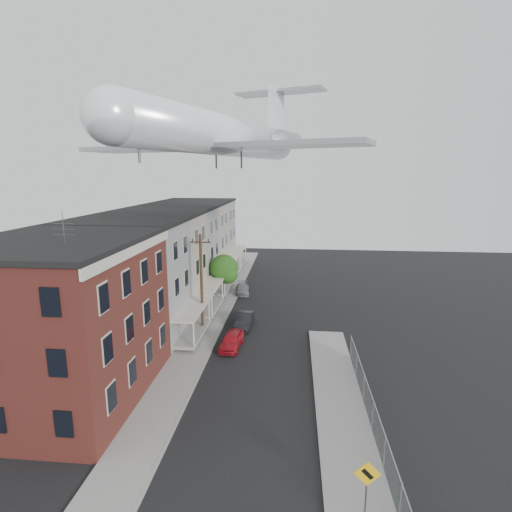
% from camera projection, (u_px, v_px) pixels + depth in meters
% --- Properties ---
extents(ground, '(120.00, 120.00, 0.00)m').
position_uv_depth(ground, '(235.00, 491.00, 18.07)').
color(ground, black).
rests_on(ground, ground).
extents(sidewalk_left, '(3.00, 62.00, 0.12)m').
position_uv_depth(sidewalk_left, '(217.00, 310.00, 41.97)').
color(sidewalk_left, gray).
rests_on(sidewalk_left, ground).
extents(sidewalk_right, '(3.00, 26.00, 0.12)m').
position_uv_depth(sidewalk_right, '(342.00, 418.00, 23.39)').
color(sidewalk_right, gray).
rests_on(sidewalk_right, ground).
extents(curb_left, '(0.15, 62.00, 0.14)m').
position_uv_depth(curb_left, '(230.00, 310.00, 41.83)').
color(curb_left, gray).
rests_on(curb_left, ground).
extents(curb_right, '(0.15, 26.00, 0.14)m').
position_uv_depth(curb_right, '(318.00, 416.00, 23.52)').
color(curb_right, gray).
rests_on(curb_right, ground).
extents(corner_building, '(10.31, 12.30, 12.15)m').
position_uv_depth(corner_building, '(61.00, 319.00, 24.98)').
color(corner_building, '#381211').
rests_on(corner_building, ground).
extents(row_house_a, '(11.98, 7.00, 10.30)m').
position_uv_depth(row_house_a, '(125.00, 280.00, 34.24)').
color(row_house_a, gray).
rests_on(row_house_a, ground).
extents(row_house_b, '(11.98, 7.00, 10.30)m').
position_uv_depth(row_house_b, '(153.00, 263.00, 41.07)').
color(row_house_b, gray).
rests_on(row_house_b, ground).
extents(row_house_c, '(11.98, 7.00, 10.30)m').
position_uv_depth(row_house_c, '(173.00, 250.00, 47.89)').
color(row_house_c, gray).
rests_on(row_house_c, ground).
extents(row_house_d, '(11.98, 7.00, 10.30)m').
position_uv_depth(row_house_d, '(189.00, 240.00, 54.71)').
color(row_house_d, gray).
rests_on(row_house_d, ground).
extents(row_house_e, '(11.98, 7.00, 10.30)m').
position_uv_depth(row_house_e, '(200.00, 233.00, 61.54)').
color(row_house_e, gray).
rests_on(row_house_e, ground).
extents(chainlink_fence, '(0.06, 18.06, 1.90)m').
position_uv_depth(chainlink_fence, '(373.00, 415.00, 22.08)').
color(chainlink_fence, gray).
rests_on(chainlink_fence, ground).
extents(warning_sign, '(1.10, 0.11, 2.80)m').
position_uv_depth(warning_sign, '(367.00, 481.00, 16.16)').
color(warning_sign, '#515156').
rests_on(warning_sign, ground).
extents(utility_pole, '(1.80, 0.26, 9.00)m').
position_uv_depth(utility_pole, '(202.00, 283.00, 35.20)').
color(utility_pole, black).
rests_on(utility_pole, ground).
extents(street_tree, '(3.22, 3.20, 5.20)m').
position_uv_depth(street_tree, '(225.00, 270.00, 45.09)').
color(street_tree, black).
rests_on(street_tree, ground).
extents(car_near, '(1.85, 3.97, 1.32)m').
position_uv_depth(car_near, '(232.00, 340.00, 32.85)').
color(car_near, '#B31721').
rests_on(car_near, ground).
extents(car_mid, '(1.53, 4.03, 1.31)m').
position_uv_depth(car_mid, '(244.00, 320.00, 37.34)').
color(car_mid, black).
rests_on(car_mid, ground).
extents(car_far, '(2.07, 4.02, 1.11)m').
position_uv_depth(car_far, '(242.00, 289.00, 47.78)').
color(car_far, gray).
rests_on(car_far, ground).
extents(airplane, '(26.77, 30.65, 8.91)m').
position_uv_depth(airplane, '(226.00, 135.00, 36.29)').
color(airplane, white).
rests_on(airplane, ground).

